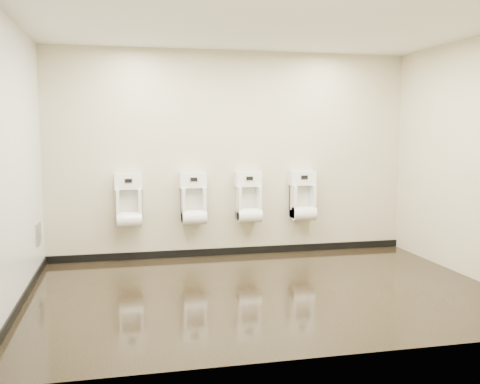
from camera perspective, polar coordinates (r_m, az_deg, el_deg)
The scene contains 14 objects.
ground at distance 5.90m, azimuth 2.72°, elevation -10.46°, with size 5.00×3.50×0.00m, color black.
ceiling at distance 5.74m, azimuth 2.88°, elevation 17.34°, with size 5.00×3.50×0.00m, color silver.
back_wall at distance 7.35m, azimuth -0.79°, elevation 4.02°, with size 5.00×0.02×2.80m, color beige.
front_wall at distance 3.99m, azimuth 9.40°, elevation 1.79°, with size 5.00×0.02×2.80m, color beige.
left_wall at distance 5.55m, azimuth -23.02°, elevation 2.67°, with size 0.02×3.50×2.80m, color beige.
right_wall at distance 6.75m, azimuth 23.77°, elevation 3.24°, with size 0.02×3.50×2.80m, color beige.
tile_overlay_left at distance 5.54m, azimuth -22.97°, elevation 2.67°, with size 0.01×3.50×2.80m, color white.
skirting_back at distance 7.52m, azimuth -0.76°, elevation -6.32°, with size 5.00×0.02×0.10m, color black.
skirting_left at distance 5.78m, azimuth -22.29°, elevation -10.79°, with size 0.02×3.50×0.10m, color black.
access_panel at distance 6.83m, azimuth -20.70°, elevation -4.21°, with size 0.04×0.25×0.25m.
urinal_0 at distance 7.13m, azimuth -11.77°, elevation -1.28°, with size 0.37×0.27×0.68m.
urinal_1 at distance 7.19m, azimuth -4.98°, elevation -1.11°, with size 0.37×0.27×0.68m.
urinal_2 at distance 7.33m, azimuth 0.93°, elevation -0.94°, with size 0.37×0.27×0.68m.
urinal_3 at distance 7.55m, azimuth 6.73°, elevation -0.77°, with size 0.37×0.27×0.68m.
Camera 1 is at (-1.48, -5.44, 1.73)m, focal length 40.00 mm.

